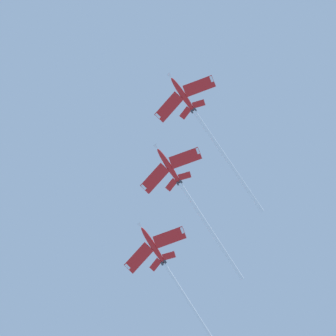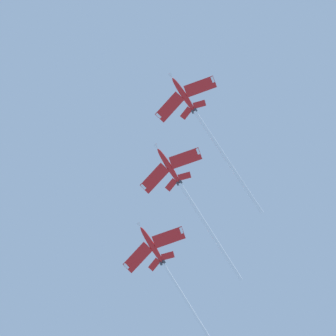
{
  "view_description": "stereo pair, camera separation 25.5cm",
  "coord_description": "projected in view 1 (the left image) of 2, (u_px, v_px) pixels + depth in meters",
  "views": [
    {
      "loc": [
        -10.81,
        14.08,
        1.98
      ],
      "look_at": [
        -31.01,
        16.42,
        151.89
      ],
      "focal_mm": 56.37,
      "sensor_mm": 36.0,
      "label": 1
    },
    {
      "loc": [
        -10.84,
        13.82,
        1.98
      ],
      "look_at": [
        -31.01,
        16.42,
        151.89
      ],
      "focal_mm": 56.37,
      "sensor_mm": 36.0,
      "label": 2
    }
  ],
  "objects": [
    {
      "name": "jet_lead",
      "position": [
        203.0,
        125.0,
        151.2
      ],
      "size": [
        36.77,
        33.89,
        13.37
      ],
      "color": "red"
    },
    {
      "name": "jet_second",
      "position": [
        186.0,
        193.0,
        150.22
      ],
      "size": [
        34.74,
        31.92,
        13.03
      ],
      "color": "red"
    },
    {
      "name": "jet_third",
      "position": [
        164.0,
        264.0,
        148.48
      ],
      "size": [
        33.43,
        30.99,
        12.68
      ],
      "color": "red"
    }
  ]
}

